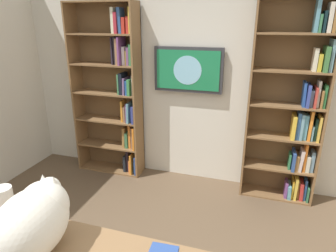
% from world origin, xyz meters
% --- Properties ---
extents(wall_back, '(4.52, 0.06, 2.70)m').
position_xyz_m(wall_back, '(0.00, -2.23, 1.35)').
color(wall_back, silver).
rests_on(wall_back, ground).
extents(bookshelf_left, '(0.79, 0.28, 2.23)m').
position_xyz_m(bookshelf_left, '(-1.18, -2.06, 1.08)').
color(bookshelf_left, brown).
rests_on(bookshelf_left, ground).
extents(bookshelf_right, '(0.89, 0.28, 2.18)m').
position_xyz_m(bookshelf_right, '(0.98, -2.06, 1.10)').
color(bookshelf_right, brown).
rests_on(bookshelf_right, ground).
extents(wall_mounted_tv, '(0.83, 0.07, 0.53)m').
position_xyz_m(wall_mounted_tv, '(0.04, -2.15, 1.42)').
color(wall_mounted_tv, '#333338').
extents(cat, '(0.32, 0.61, 0.39)m').
position_xyz_m(cat, '(0.28, 0.23, 0.97)').
color(cat, silver).
rests_on(cat, desk).
extents(paper_towel_roll, '(0.11, 0.11, 0.25)m').
position_xyz_m(paper_towel_roll, '(0.63, 0.09, 0.90)').
color(paper_towel_roll, white).
rests_on(paper_towel_roll, desk).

